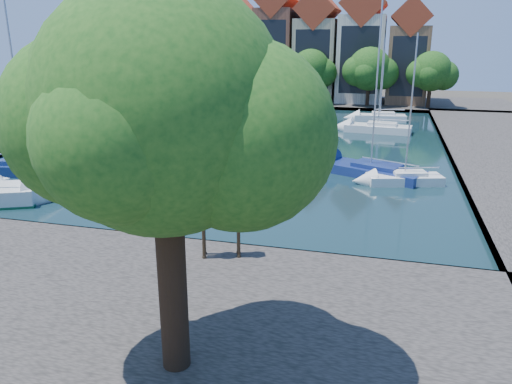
# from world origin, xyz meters

# --- Properties ---
(ground) EXTENTS (160.00, 160.00, 0.00)m
(ground) POSITION_xyz_m (0.00, 0.00, 0.00)
(ground) COLOR #38332B
(ground) RESTS_ON ground
(water_basin) EXTENTS (38.00, 50.00, 0.08)m
(water_basin) POSITION_xyz_m (0.00, 24.00, 0.04)
(water_basin) COLOR black
(water_basin) RESTS_ON ground
(near_quay) EXTENTS (50.00, 14.00, 0.50)m
(near_quay) POSITION_xyz_m (0.00, -7.00, 0.25)
(near_quay) COLOR #4A4440
(near_quay) RESTS_ON ground
(far_quay) EXTENTS (60.00, 16.00, 0.50)m
(far_quay) POSITION_xyz_m (0.00, 56.00, 0.25)
(far_quay) COLOR #4A4440
(far_quay) RESTS_ON ground
(left_quay) EXTENTS (14.00, 52.00, 0.50)m
(left_quay) POSITION_xyz_m (-25.00, 24.00, 0.25)
(left_quay) COLOR #4A4440
(left_quay) RESTS_ON ground
(plane_tree) EXTENTS (8.32, 6.40, 10.62)m
(plane_tree) POSITION_xyz_m (7.62, -9.01, 7.67)
(plane_tree) COLOR #332114
(plane_tree) RESTS_ON near_quay
(townhouse_west_end) EXTENTS (5.44, 9.18, 14.93)m
(townhouse_west_end) POSITION_xyz_m (-23.00, 55.99, 7.36)
(townhouse_west_end) COLOR #88684A
(townhouse_west_end) RESTS_ON far_quay
(townhouse_west_mid) EXTENTS (5.94, 9.18, 16.79)m
(townhouse_west_mid) POSITION_xyz_m (-17.00, 55.99, 8.23)
(townhouse_west_mid) COLOR #C3B196
(townhouse_west_mid) RESTS_ON far_quay
(townhouse_west_inner) EXTENTS (6.43, 9.18, 15.15)m
(townhouse_west_inner) POSITION_xyz_m (-10.50, 55.99, 7.35)
(townhouse_west_inner) COLOR silver
(townhouse_west_inner) RESTS_ON far_quay
(townhouse_center) EXTENTS (5.44, 9.18, 16.93)m
(townhouse_center) POSITION_xyz_m (-4.00, 55.99, 8.36)
(townhouse_center) COLOR brown
(townhouse_center) RESTS_ON far_quay
(townhouse_east_inner) EXTENTS (5.94, 9.18, 15.79)m
(townhouse_east_inner) POSITION_xyz_m (2.00, 55.99, 7.73)
(townhouse_east_inner) COLOR tan
(townhouse_east_inner) RESTS_ON far_quay
(townhouse_east_mid) EXTENTS (6.43, 9.18, 16.65)m
(townhouse_east_mid) POSITION_xyz_m (8.50, 55.99, 8.10)
(townhouse_east_mid) COLOR beige
(townhouse_east_mid) RESTS_ON far_quay
(townhouse_east_end) EXTENTS (5.44, 9.18, 14.43)m
(townhouse_east_end) POSITION_xyz_m (15.00, 55.99, 7.11)
(townhouse_east_end) COLOR brown
(townhouse_east_end) RESTS_ON far_quay
(far_tree_far_west) EXTENTS (7.28, 5.60, 7.68)m
(far_tree_far_west) POSITION_xyz_m (-21.90, 50.49, 5.18)
(far_tree_far_west) COLOR #332114
(far_tree_far_west) RESTS_ON far_quay
(far_tree_west) EXTENTS (6.76, 5.20, 7.36)m
(far_tree_west) POSITION_xyz_m (-13.91, 50.49, 5.08)
(far_tree_west) COLOR #332114
(far_tree_west) RESTS_ON far_quay
(far_tree_mid_west) EXTENTS (7.80, 6.00, 8.00)m
(far_tree_mid_west) POSITION_xyz_m (-5.89, 50.49, 5.29)
(far_tree_mid_west) COLOR #332114
(far_tree_mid_west) RESTS_ON far_quay
(far_tree_mid_east) EXTENTS (7.02, 5.40, 7.52)m
(far_tree_mid_east) POSITION_xyz_m (2.10, 50.49, 5.13)
(far_tree_mid_east) COLOR #332114
(far_tree_mid_east) RESTS_ON far_quay
(far_tree_east) EXTENTS (7.54, 5.80, 7.84)m
(far_tree_east) POSITION_xyz_m (10.11, 50.49, 5.24)
(far_tree_east) COLOR #332114
(far_tree_east) RESTS_ON far_quay
(far_tree_far_east) EXTENTS (6.76, 5.20, 7.36)m
(far_tree_far_east) POSITION_xyz_m (18.09, 50.49, 5.08)
(far_tree_far_east) COLOR #332114
(far_tree_far_east) RESTS_ON far_quay
(side_tree_left_far) EXTENTS (7.28, 5.60, 7.88)m
(side_tree_left_far) POSITION_xyz_m (-21.90, 27.99, 5.38)
(side_tree_left_far) COLOR #332114
(side_tree_left_far) RESTS_ON left_quay
(giraffe_statue) EXTENTS (3.21, 1.37, 4.69)m
(giraffe_statue) POSITION_xyz_m (6.15, -1.58, 2.80)
(giraffe_statue) COLOR #34271A
(giraffe_statue) RESTS_ON near_quay
(sailboat_left_b) EXTENTS (7.15, 3.25, 12.61)m
(sailboat_left_b) POSITION_xyz_m (-12.00, 9.14, 0.69)
(sailboat_left_b) COLOR navy
(sailboat_left_b) RESTS_ON water_basin
(sailboat_left_c) EXTENTS (6.09, 2.47, 10.52)m
(sailboat_left_c) POSITION_xyz_m (-12.00, 28.60, 0.59)
(sailboat_left_c) COLOR silver
(sailboat_left_c) RESTS_ON water_basin
(sailboat_left_d) EXTENTS (5.52, 2.62, 10.31)m
(sailboat_left_d) POSITION_xyz_m (-12.00, 31.15, 0.66)
(sailboat_left_d) COLOR silver
(sailboat_left_d) RESTS_ON water_basin
(sailboat_left_e) EXTENTS (4.87, 2.61, 9.70)m
(sailboat_left_e) POSITION_xyz_m (-15.00, 40.88, 0.58)
(sailboat_left_e) COLOR white
(sailboat_left_e) RESTS_ON water_basin
(sailboat_right_a) EXTENTS (5.23, 3.05, 9.77)m
(sailboat_right_a) POSITION_xyz_m (14.31, 13.54, 0.57)
(sailboat_right_a) COLOR silver
(sailboat_right_a) RESTS_ON water_basin
(sailboat_right_b) EXTENTS (7.84, 5.41, 11.90)m
(sailboat_right_b) POSITION_xyz_m (12.00, 15.11, 0.60)
(sailboat_right_b) COLOR navy
(sailboat_right_b) RESTS_ON water_basin
(sailboat_right_c) EXTENTS (6.90, 3.02, 9.42)m
(sailboat_right_c) POSITION_xyz_m (12.00, 32.61, 0.65)
(sailboat_right_c) COLOR silver
(sailboat_right_c) RESTS_ON water_basin
(sailboat_right_d) EXTENTS (6.08, 2.65, 8.14)m
(sailboat_right_d) POSITION_xyz_m (12.00, 40.30, 0.63)
(sailboat_right_d) COLOR white
(sailboat_right_d) RESTS_ON water_basin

